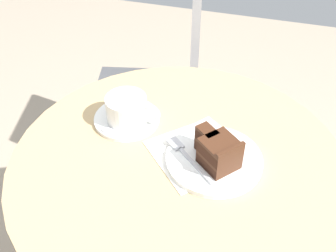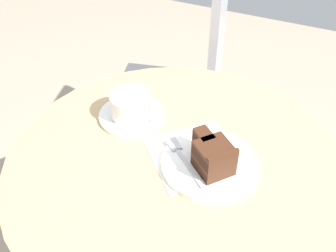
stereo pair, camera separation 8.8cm
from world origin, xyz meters
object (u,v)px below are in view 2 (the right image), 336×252
(coffee_cup, at_px, (132,106))
(fork, at_px, (181,156))
(teaspoon, at_px, (120,124))
(cake_plate, at_px, (210,164))
(napkin, at_px, (197,154))
(saucer, at_px, (131,115))
(cake_slice, at_px, (212,156))
(cafe_chair, at_px, (190,77))

(coffee_cup, height_order, fork, coffee_cup)
(teaspoon, xyz_separation_m, cake_plate, (0.22, -0.03, -0.01))
(coffee_cup, distance_m, fork, 0.17)
(teaspoon, bearing_deg, napkin, 154.69)
(saucer, distance_m, napkin, 0.19)
(cake_slice, distance_m, cafe_chair, 0.69)
(teaspoon, xyz_separation_m, cake_slice, (0.23, -0.04, 0.03))
(cake_slice, bearing_deg, fork, 178.65)
(cafe_chair, bearing_deg, cake_slice, 11.92)
(coffee_cup, distance_m, cake_plate, 0.22)
(saucer, height_order, teaspoon, teaspoon)
(cake_slice, height_order, napkin, cake_slice)
(napkin, height_order, cafe_chair, cafe_chair)
(coffee_cup, xyz_separation_m, cafe_chair, (-0.05, 0.51, -0.26))
(fork, distance_m, napkin, 0.04)
(cake_slice, bearing_deg, cake_plate, 121.17)
(cake_plate, relative_size, napkin, 0.82)
(napkin, bearing_deg, saucer, 163.28)
(teaspoon, relative_size, fork, 0.75)
(napkin, bearing_deg, cake_plate, -29.68)
(cake_slice, xyz_separation_m, napkin, (-0.04, 0.03, -0.04))
(teaspoon, relative_size, cake_plate, 0.46)
(saucer, xyz_separation_m, cake_plate, (0.22, -0.07, 0.00))
(cake_slice, bearing_deg, teaspoon, 169.74)
(teaspoon, bearing_deg, saucer, -117.66)
(cake_plate, xyz_separation_m, cake_slice, (0.01, -0.01, 0.04))
(saucer, height_order, cake_slice, cake_slice)
(teaspoon, bearing_deg, cake_plate, 150.17)
(napkin, distance_m, cafe_chair, 0.64)
(coffee_cup, height_order, napkin, coffee_cup)
(cafe_chair, bearing_deg, saucer, -7.64)
(cake_slice, xyz_separation_m, cafe_chair, (-0.27, 0.59, -0.26))
(fork, bearing_deg, cake_slice, -139.21)
(teaspoon, xyz_separation_m, napkin, (0.19, -0.01, -0.01))
(fork, height_order, napkin, fork)
(cake_slice, height_order, fork, cake_slice)
(coffee_cup, bearing_deg, cake_plate, -17.82)
(saucer, bearing_deg, cake_slice, -21.00)
(cake_plate, bearing_deg, napkin, 150.32)
(teaspoon, relative_size, cafe_chair, 0.10)
(coffee_cup, distance_m, cafe_chair, 0.57)
(saucer, bearing_deg, coffee_cup, -46.41)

